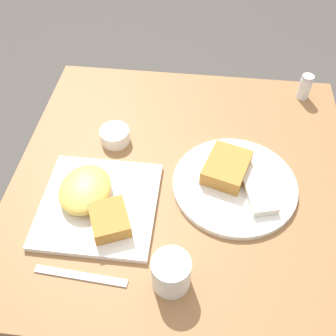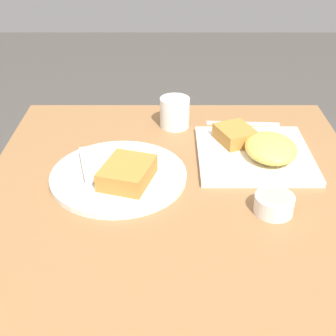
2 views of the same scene
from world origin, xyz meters
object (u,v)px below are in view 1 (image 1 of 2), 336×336
Objects in this scene: plate_oval_far at (235,181)px; butter_knife at (81,276)px; salt_shaker at (304,88)px; coffee_mug at (173,273)px; plate_square_near at (95,201)px; sauce_ramekin at (115,135)px.

butter_knife is (0.27, -0.31, -0.01)m from plate_oval_far.
plate_oval_far is at bearing 44.98° from butter_knife.
coffee_mug is (0.62, -0.32, 0.01)m from salt_shaker.
plate_square_near is at bearing -129.74° from coffee_mug.
plate_square_near is 3.47× the size of salt_shaker.
salt_shaker is at bearing 131.38° from plate_square_near.
butter_knife is (0.18, 0.01, -0.02)m from plate_square_near.
coffee_mug is at bearing 50.26° from plate_square_near.
butter_knife is at bearing -38.85° from salt_shaker.
plate_square_near is 0.89× the size of plate_oval_far.
salt_shaker is at bearing 115.09° from sauce_ramekin.
coffee_mug is at bearing 27.25° from sauce_ramekin.
salt_shaker is at bearing 150.80° from plate_oval_far.
coffee_mug is at bearing -24.49° from plate_oval_far.
plate_square_near is at bearing -48.62° from salt_shaker.
plate_square_near reaches higher than butter_knife.
sauce_ramekin is 0.39m from butter_knife.
plate_oval_far is 0.41m from butter_knife.
coffee_mug is (0.38, 0.20, 0.02)m from sauce_ramekin.
plate_oval_far is 3.83× the size of sauce_ramekin.
plate_square_near is 0.69m from salt_shaker.
plate_square_near is at bearing -72.65° from plate_oval_far.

